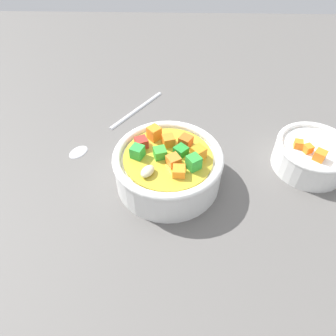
{
  "coord_description": "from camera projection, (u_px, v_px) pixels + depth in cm",
  "views": [
    {
      "loc": [
        31.99,
        0.81,
        36.15
      ],
      "look_at": [
        0.0,
        0.0,
        2.91
      ],
      "focal_mm": 33.28,
      "sensor_mm": 36.0,
      "label": 1
    }
  ],
  "objects": [
    {
      "name": "ground_plane",
      "position": [
        168.0,
        185.0,
        0.49
      ],
      "size": [
        140.0,
        140.0,
        2.0
      ],
      "primitive_type": "cube",
      "color": "#565451"
    },
    {
      "name": "soup_bowl_main",
      "position": [
        168.0,
        167.0,
        0.46
      ],
      "size": [
        16.03,
        16.03,
        7.25
      ],
      "color": "white",
      "rests_on": "ground_plane"
    },
    {
      "name": "spoon",
      "position": [
        115.0,
        125.0,
        0.57
      ],
      "size": [
        20.64,
        15.41,
        0.8
      ],
      "rotation": [
        0.0,
        0.0,
        5.66
      ],
      "color": "silver",
      "rests_on": "ground_plane"
    },
    {
      "name": "side_bowl_small",
      "position": [
        312.0,
        155.0,
        0.49
      ],
      "size": [
        11.64,
        11.64,
        5.56
      ],
      "color": "white",
      "rests_on": "ground_plane"
    }
  ]
}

